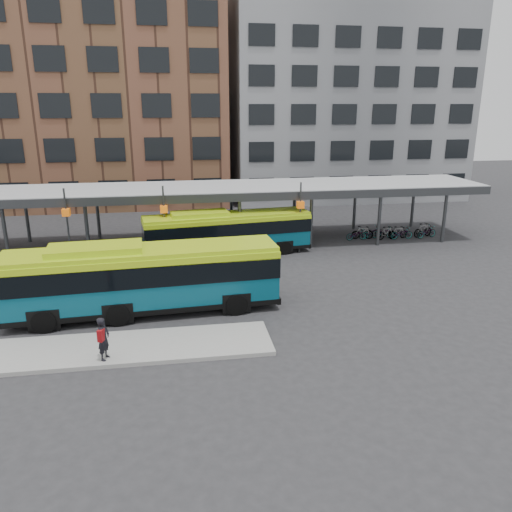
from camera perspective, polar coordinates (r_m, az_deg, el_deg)
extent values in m
plane|color=#28282B|center=(24.43, -3.28, -6.62)|extent=(120.00, 120.00, 0.00)
cube|color=gray|center=(21.82, -17.16, -10.18)|extent=(14.00, 3.00, 0.18)
cube|color=#999B9E|center=(35.81, -5.63, 7.66)|extent=(40.00, 6.00, 0.35)
cube|color=#383A3D|center=(32.89, -5.27, 6.57)|extent=(40.00, 0.15, 0.55)
cylinder|color=#383A3D|center=(35.39, -26.74, 2.31)|extent=(0.24, 0.24, 3.80)
cylinder|color=#383A3D|center=(40.06, -24.73, 4.12)|extent=(0.24, 0.24, 3.80)
cylinder|color=#383A3D|center=(34.20, -18.74, 2.79)|extent=(0.24, 0.24, 3.80)
cylinder|color=#383A3D|center=(39.02, -17.63, 4.58)|extent=(0.24, 0.24, 3.80)
cylinder|color=#383A3D|center=(33.72, -10.34, 3.23)|extent=(0.24, 0.24, 3.80)
cylinder|color=#383A3D|center=(38.59, -10.25, 4.98)|extent=(0.24, 0.24, 3.80)
cylinder|color=#383A3D|center=(33.97, -1.87, 3.61)|extent=(0.24, 0.24, 3.80)
cylinder|color=#383A3D|center=(38.82, -2.83, 5.30)|extent=(0.24, 0.24, 3.80)
cylinder|color=#383A3D|center=(34.95, 6.31, 3.89)|extent=(0.24, 0.24, 3.80)
cylinder|color=#383A3D|center=(39.67, 4.39, 5.53)|extent=(0.24, 0.24, 3.80)
cylinder|color=#383A3D|center=(36.58, 13.90, 4.09)|extent=(0.24, 0.24, 3.80)
cylinder|color=#383A3D|center=(41.12, 11.22, 5.66)|extent=(0.24, 0.24, 3.80)
cylinder|color=#383A3D|center=(38.80, 20.73, 4.20)|extent=(0.24, 0.24, 3.80)
cylinder|color=#383A3D|center=(43.11, 17.50, 5.71)|extent=(0.24, 0.24, 3.80)
cylinder|color=#383A3D|center=(33.51, -20.71, 3.19)|extent=(0.12, 0.12, 4.80)
cube|color=orange|center=(33.32, -20.88, 4.69)|extent=(0.45, 0.45, 0.45)
cylinder|color=#383A3D|center=(32.82, -10.40, 3.75)|extent=(0.12, 0.12, 4.80)
cube|color=orange|center=(32.63, -10.48, 5.29)|extent=(0.45, 0.45, 0.45)
cylinder|color=#383A3D|center=(33.83, 5.05, 4.36)|extent=(0.12, 0.12, 4.80)
cube|color=orange|center=(33.64, 5.09, 5.86)|extent=(0.45, 0.45, 0.45)
cube|color=brown|center=(54.84, -18.28, 17.51)|extent=(26.00, 14.00, 22.00)
cube|color=slate|center=(57.25, 9.73, 17.03)|extent=(24.00, 14.00, 20.00)
cube|color=#08485D|center=(24.55, -12.64, -2.63)|extent=(12.90, 3.49, 2.66)
cube|color=black|center=(24.38, -12.72, -1.46)|extent=(12.95, 3.56, 1.01)
cube|color=#ACD015|center=(24.11, -12.86, 0.58)|extent=(12.89, 3.39, 0.21)
cube|color=#ACD015|center=(24.16, -17.92, 0.73)|extent=(4.37, 2.19, 0.37)
cube|color=black|center=(24.97, -12.46, -5.23)|extent=(12.96, 3.56, 0.25)
cylinder|color=black|center=(24.11, -2.23, -5.55)|extent=(1.08, 0.39, 1.06)
cylinder|color=black|center=(26.49, -3.29, -3.45)|extent=(1.08, 0.39, 1.06)
cylinder|color=black|center=(23.80, -15.49, -6.51)|extent=(1.08, 0.39, 1.06)
cylinder|color=black|center=(26.20, -15.31, -4.29)|extent=(1.08, 0.39, 1.06)
cylinder|color=black|center=(24.20, -23.08, -6.91)|extent=(1.08, 0.39, 1.06)
cylinder|color=black|center=(26.57, -22.20, -4.68)|extent=(1.08, 0.39, 1.06)
cube|color=#08485D|center=(33.44, -3.27, 2.61)|extent=(11.23, 3.70, 2.30)
cube|color=black|center=(33.33, -3.29, 3.37)|extent=(11.28, 3.76, 0.87)
cube|color=#ACD015|center=(33.15, -3.31, 4.69)|extent=(11.21, 3.61, 0.18)
cube|color=#ACD015|center=(32.75, -6.45, 4.78)|extent=(3.86, 2.11, 0.32)
cube|color=black|center=(33.71, -3.24, 0.90)|extent=(11.29, 3.76, 0.22)
cylinder|color=black|center=(33.69, 3.29, 0.94)|extent=(0.95, 0.39, 0.92)
cylinder|color=black|center=(35.72, 2.07, 1.89)|extent=(0.95, 0.39, 0.92)
cylinder|color=black|center=(32.43, -4.67, 0.26)|extent=(0.95, 0.39, 0.92)
cylinder|color=black|center=(34.54, -5.46, 1.29)|extent=(0.95, 0.39, 0.92)
cylinder|color=black|center=(32.00, -9.50, -0.15)|extent=(0.95, 0.39, 0.92)
cylinder|color=black|center=(34.14, -9.99, 0.92)|extent=(0.95, 0.39, 0.92)
imported|color=black|center=(20.48, -17.02, -9.02)|extent=(0.60, 0.74, 1.75)
cube|color=maroon|center=(20.24, -17.29, -8.64)|extent=(0.28, 0.37, 0.47)
imported|color=slate|center=(37.96, 11.39, 2.42)|extent=(1.66, 0.72, 0.84)
imported|color=slate|center=(38.31, 12.06, 2.64)|extent=(1.72, 0.68, 1.01)
imported|color=slate|center=(38.68, 13.09, 2.65)|extent=(1.86, 1.04, 0.93)
imported|color=slate|center=(38.69, 14.69, 2.58)|extent=(1.70, 0.89, 0.98)
imported|color=slate|center=(38.95, 14.28, 2.65)|extent=(1.83, 0.94, 0.92)
imported|color=slate|center=(39.07, 15.92, 2.60)|extent=(1.64, 0.68, 0.96)
imported|color=slate|center=(39.03, 16.30, 2.51)|extent=(1.74, 0.63, 0.91)
imported|color=slate|center=(40.15, 18.53, 2.83)|extent=(1.85, 1.04, 1.07)
imported|color=slate|center=(39.99, 18.92, 2.62)|extent=(1.85, 1.07, 0.92)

